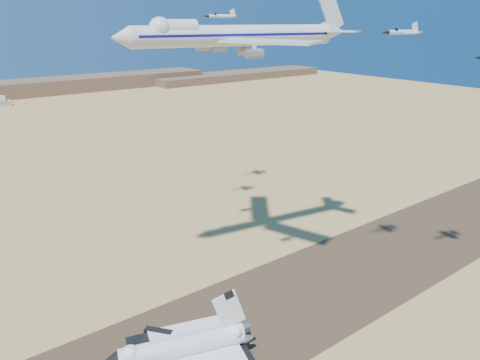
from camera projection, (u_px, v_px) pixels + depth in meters
ground at (215, 337)px, 143.79m from camera, size 1200.00×1200.00×0.00m
runway at (215, 337)px, 143.78m from camera, size 600.00×50.00×0.06m
ridgeline at (14, 92)px, 573.59m from camera, size 960.00×90.00×18.00m
shuttle at (181, 348)px, 130.37m from camera, size 43.32×34.35×21.12m
carrier_747 at (230, 36)px, 152.93m from camera, size 85.82×65.30×21.30m
crew_b at (223, 358)px, 133.40m from camera, size 1.05×1.02×1.91m
chase_jet_a at (402, 32)px, 142.73m from camera, size 15.17×8.44×3.79m
chase_jet_c at (204, 38)px, 198.31m from camera, size 13.66×7.98×3.48m
chase_jet_d at (221, 16)px, 217.88m from camera, size 16.46×9.33×4.14m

